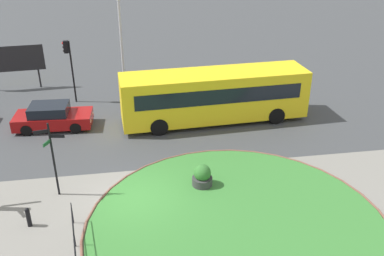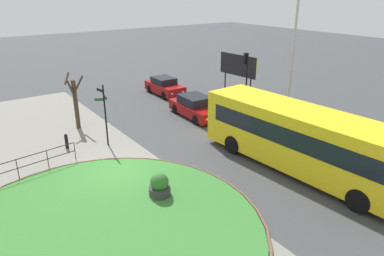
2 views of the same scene
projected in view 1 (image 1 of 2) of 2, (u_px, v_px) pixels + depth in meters
name	position (u px, v px, depth m)	size (l,w,h in m)	color
ground	(135.00, 199.00, 18.43)	(120.00, 120.00, 0.00)	#3D3F42
sidewalk_paving	(137.00, 226.00, 16.81)	(32.00, 8.33, 0.02)	gray
grass_island	(238.00, 226.00, 16.77)	(11.92, 11.92, 0.10)	#387A33
grass_kerb_ring	(238.00, 226.00, 16.76)	(12.23, 12.23, 0.11)	brown
signpost_directional	(52.00, 155.00, 17.82)	(1.23, 0.51, 3.52)	black
bollard_foreground	(28.00, 217.00, 16.63)	(0.18, 0.18, 0.88)	black
railing_grass_edge	(75.00, 246.00, 14.87)	(0.63, 4.25, 1.01)	black
bus_yellow	(214.00, 95.00, 24.91)	(11.06, 3.19, 3.03)	yellow
car_far_lane	(53.00, 117.00, 24.47)	(4.46, 2.11, 1.44)	maroon
traffic_light_near	(69.00, 58.00, 26.92)	(0.49, 0.29, 4.12)	black
lamppost_tall	(120.00, 25.00, 27.23)	(0.32, 0.32, 9.02)	#B7B7BC
billboard_left	(14.00, 60.00, 29.41)	(4.06, 0.46, 3.14)	black
planter_near_signpost	(202.00, 177.00, 19.09)	(0.92, 0.92, 1.13)	#383838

